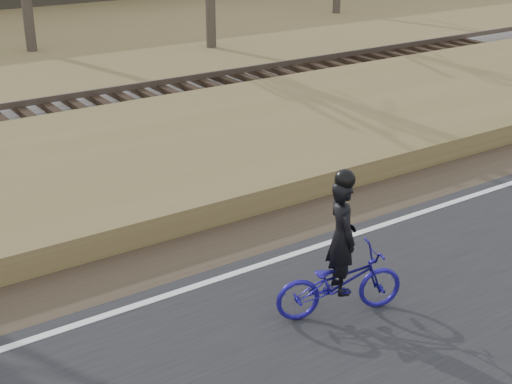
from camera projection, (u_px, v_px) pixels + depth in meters
ground at (94, 333)px, 8.99m from camera, size 120.00×120.00×0.00m
edge_line at (88, 321)px, 9.12m from camera, size 120.00×0.12×0.01m
shoulder at (61, 291)px, 9.90m from camera, size 120.00×1.60×0.04m
cyclist at (340, 270)px, 9.08m from camera, size 1.81×1.09×2.00m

